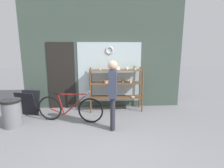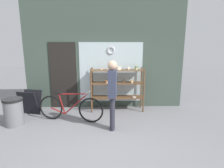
# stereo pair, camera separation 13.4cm
# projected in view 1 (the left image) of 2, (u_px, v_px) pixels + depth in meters

# --- Properties ---
(ground_plane) EXTENTS (30.00, 30.00, 0.00)m
(ground_plane) POSITION_uv_depth(u_px,v_px,m) (105.00, 142.00, 3.60)
(ground_plane) COLOR gray
(storefront_facade) EXTENTS (5.05, 0.13, 3.80)m
(storefront_facade) POSITION_uv_depth(u_px,v_px,m) (102.00, 51.00, 5.50)
(storefront_facade) COLOR #3D4C42
(storefront_facade) RESTS_ON ground_plane
(display_case) EXTENTS (1.61, 0.45, 1.38)m
(display_case) POSITION_uv_depth(u_px,v_px,m) (117.00, 83.00, 5.38)
(display_case) COLOR brown
(display_case) RESTS_ON ground_plane
(bicycle) EXTENTS (1.76, 0.54, 0.80)m
(bicycle) POSITION_uv_depth(u_px,v_px,m) (70.00, 108.00, 4.58)
(bicycle) COLOR black
(bicycle) RESTS_ON ground_plane
(sandwich_board) EXTENTS (0.66, 0.51, 0.69)m
(sandwich_board) POSITION_uv_depth(u_px,v_px,m) (28.00, 103.00, 5.04)
(sandwich_board) COLOR black
(sandwich_board) RESTS_ON ground_plane
(pedestrian) EXTENTS (0.22, 0.34, 1.64)m
(pedestrian) POSITION_uv_depth(u_px,v_px,m) (113.00, 90.00, 4.00)
(pedestrian) COLOR #282833
(pedestrian) RESTS_ON ground_plane
(trash_bin) EXTENTS (0.47, 0.47, 0.69)m
(trash_bin) POSITION_uv_depth(u_px,v_px,m) (12.00, 112.00, 4.28)
(trash_bin) COLOR slate
(trash_bin) RESTS_ON ground_plane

